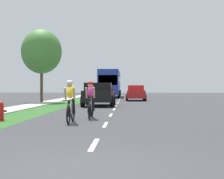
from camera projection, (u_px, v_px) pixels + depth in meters
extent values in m
plane|color=#38383A|center=(116.00, 105.00, 25.62)|extent=(120.00, 120.00, 0.00)
cube|color=#2D6026|center=(59.00, 105.00, 25.79)|extent=(1.98, 70.00, 0.01)
cube|color=#B2ADA3|center=(35.00, 105.00, 25.87)|extent=(1.71, 70.00, 0.10)
cube|color=white|center=(94.00, 144.00, 8.09)|extent=(0.12, 1.80, 0.01)
cube|color=white|center=(105.00, 125.00, 12.40)|extent=(0.12, 1.80, 0.01)
cube|color=white|center=(111.00, 115.00, 16.70)|extent=(0.12, 1.80, 0.01)
cube|color=white|center=(114.00, 109.00, 21.00)|extent=(0.12, 1.80, 0.01)
cube|color=white|center=(116.00, 106.00, 25.31)|extent=(0.12, 1.80, 0.01)
cube|color=white|center=(118.00, 103.00, 29.61)|extent=(0.12, 1.80, 0.01)
cube|color=white|center=(119.00, 101.00, 33.92)|extent=(0.12, 1.80, 0.01)
cube|color=white|center=(120.00, 99.00, 38.22)|extent=(0.12, 1.80, 0.01)
cube|color=white|center=(120.00, 98.00, 42.52)|extent=(0.12, 1.80, 0.01)
cube|color=white|center=(121.00, 97.00, 46.83)|extent=(0.12, 1.80, 0.01)
cube|color=white|center=(121.00, 96.00, 51.13)|extent=(0.12, 1.80, 0.01)
cube|color=white|center=(122.00, 96.00, 55.43)|extent=(0.12, 1.80, 0.01)
cylinder|color=red|center=(1.00, 120.00, 13.80)|extent=(0.28, 0.28, 0.06)
cylinder|color=red|center=(1.00, 112.00, 13.80)|extent=(0.22, 0.22, 0.55)
sphere|color=red|center=(1.00, 104.00, 13.79)|extent=(0.21, 0.21, 0.21)
cylinder|color=red|center=(5.00, 111.00, 13.79)|extent=(0.12, 0.09, 0.09)
torus|color=black|center=(73.00, 113.00, 13.43)|extent=(0.06, 0.68, 0.68)
torus|color=black|center=(68.00, 115.00, 12.39)|extent=(0.06, 0.68, 0.68)
cylinder|color=silver|center=(70.00, 109.00, 12.81)|extent=(0.04, 0.59, 0.43)
cylinder|color=silver|center=(72.00, 106.00, 13.09)|extent=(0.04, 0.04, 0.55)
cylinder|color=silver|center=(71.00, 100.00, 12.85)|extent=(0.03, 0.55, 0.03)
cylinder|color=black|center=(69.00, 100.00, 12.40)|extent=(0.42, 0.02, 0.02)
ellipsoid|color=yellow|center=(71.00, 91.00, 12.92)|extent=(0.30, 0.54, 0.63)
sphere|color=tan|center=(70.00, 85.00, 12.64)|extent=(0.20, 0.20, 0.20)
ellipsoid|color=white|center=(70.00, 82.00, 12.64)|extent=(0.24, 0.28, 0.16)
cylinder|color=tan|center=(65.00, 94.00, 12.65)|extent=(0.07, 0.26, 0.45)
cylinder|color=tan|center=(74.00, 94.00, 12.64)|extent=(0.07, 0.26, 0.45)
cylinder|color=black|center=(69.00, 109.00, 13.01)|extent=(0.10, 0.30, 0.60)
cylinder|color=black|center=(74.00, 106.00, 12.95)|extent=(0.10, 0.25, 0.61)
torus|color=black|center=(92.00, 110.00, 15.26)|extent=(0.06, 0.68, 0.68)
torus|color=black|center=(90.00, 112.00, 14.22)|extent=(0.06, 0.68, 0.68)
cylinder|color=#A5A8AD|center=(91.00, 107.00, 14.64)|extent=(0.04, 0.59, 0.43)
cylinder|color=#A5A8AD|center=(91.00, 104.00, 14.92)|extent=(0.04, 0.04, 0.55)
cylinder|color=#A5A8AD|center=(91.00, 99.00, 14.69)|extent=(0.03, 0.55, 0.03)
cylinder|color=black|center=(90.00, 99.00, 14.24)|extent=(0.42, 0.02, 0.02)
ellipsoid|color=#CC2D8C|center=(91.00, 91.00, 14.76)|extent=(0.30, 0.54, 0.63)
sphere|color=tan|center=(90.00, 85.00, 14.47)|extent=(0.20, 0.20, 0.20)
ellipsoid|color=red|center=(90.00, 83.00, 14.47)|extent=(0.24, 0.28, 0.16)
cylinder|color=tan|center=(86.00, 93.00, 14.48)|extent=(0.07, 0.26, 0.45)
cylinder|color=tan|center=(94.00, 93.00, 14.47)|extent=(0.07, 0.26, 0.45)
cylinder|color=black|center=(89.00, 106.00, 14.84)|extent=(0.10, 0.30, 0.60)
cylinder|color=black|center=(93.00, 104.00, 14.79)|extent=(0.10, 0.25, 0.61)
cube|color=black|center=(99.00, 96.00, 25.01)|extent=(1.96, 5.10, 0.76)
cube|color=black|center=(98.00, 87.00, 24.24)|extent=(1.80, 1.78, 0.64)
cube|color=#1E2833|center=(97.00, 88.00, 23.53)|extent=(1.67, 0.08, 0.52)
cube|color=black|center=(88.00, 91.00, 26.06)|extent=(0.08, 2.80, 0.40)
cube|color=black|center=(112.00, 91.00, 25.99)|extent=(0.08, 2.80, 0.40)
cube|color=black|center=(102.00, 91.00, 27.51)|extent=(1.80, 0.08, 0.40)
cylinder|color=black|center=(83.00, 101.00, 23.52)|extent=(0.26, 0.76, 0.76)
cylinder|color=black|center=(112.00, 101.00, 23.44)|extent=(0.26, 0.76, 0.76)
cylinder|color=black|center=(88.00, 100.00, 26.58)|extent=(0.26, 0.76, 0.76)
cylinder|color=black|center=(114.00, 100.00, 26.50)|extent=(0.26, 0.76, 0.76)
cube|color=red|center=(136.00, 94.00, 34.89)|extent=(1.76, 4.30, 0.76)
cube|color=red|center=(136.00, 88.00, 35.04)|extent=(1.55, 2.24, 0.52)
cube|color=#1E2833|center=(136.00, 88.00, 34.07)|extent=(1.44, 0.08, 0.44)
cylinder|color=black|center=(127.00, 98.00, 33.60)|extent=(0.22, 0.64, 0.64)
cylinder|color=black|center=(145.00, 98.00, 33.53)|extent=(0.22, 0.64, 0.64)
cylinder|color=black|center=(127.00, 97.00, 36.26)|extent=(0.22, 0.64, 0.64)
cylinder|color=black|center=(144.00, 97.00, 36.19)|extent=(0.22, 0.64, 0.64)
cube|color=#23389E|center=(110.00, 83.00, 46.77)|extent=(2.50, 11.60, 3.10)
cube|color=#1E2833|center=(110.00, 80.00, 46.76)|extent=(2.52, 10.67, 0.64)
cube|color=#1E2833|center=(108.00, 80.00, 41.00)|extent=(2.25, 0.06, 1.20)
cylinder|color=black|center=(99.00, 94.00, 43.06)|extent=(0.28, 0.96, 0.96)
cylinder|color=black|center=(119.00, 94.00, 42.96)|extent=(0.28, 0.96, 0.96)
cylinder|color=black|center=(102.00, 93.00, 50.01)|extent=(0.28, 0.96, 0.96)
cylinder|color=black|center=(120.00, 93.00, 49.91)|extent=(0.28, 0.96, 0.96)
cylinder|color=brown|center=(42.00, 85.00, 30.23)|extent=(0.24, 0.24, 3.03)
ellipsoid|color=#478438|center=(42.00, 51.00, 30.21)|extent=(3.48, 3.48, 3.83)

